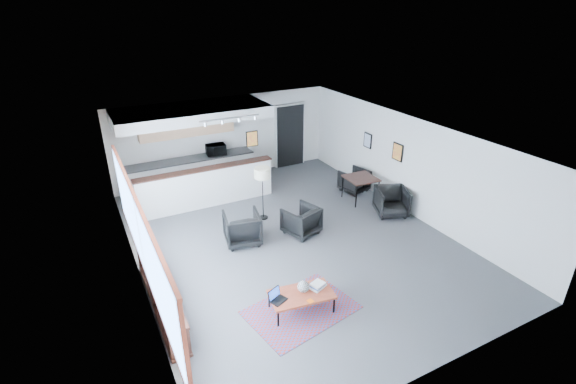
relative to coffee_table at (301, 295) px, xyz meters
name	(u,v)px	position (x,y,z in m)	size (l,w,h in m)	color
room	(291,191)	(1.01, 2.31, 0.94)	(7.02, 9.02, 2.62)	#49494B
window	(141,240)	(-2.45, 1.41, 1.10)	(0.10, 5.95, 1.66)	#8CBFFF
console	(161,294)	(-2.29, 1.26, -0.03)	(0.35, 3.00, 0.80)	#331912
kitchenette	(194,149)	(-0.19, 6.02, 1.02)	(4.20, 1.96, 2.60)	white
doorway	(290,135)	(3.31, 6.73, 0.72)	(1.10, 0.12, 2.15)	black
track_light	(230,119)	(0.42, 4.51, 2.17)	(1.60, 0.07, 0.15)	silver
wall_art_lower	(398,152)	(4.48, 2.71, 1.19)	(0.03, 0.38, 0.48)	black
wall_art_upper	(368,140)	(4.48, 4.01, 1.14)	(0.03, 0.34, 0.44)	black
kilim_rug	(301,310)	(0.00, 0.00, -0.35)	(2.17, 1.66, 0.01)	#582F45
coffee_table	(301,295)	(0.00, 0.00, 0.00)	(1.25, 0.79, 0.38)	maroon
laptop	(276,297)	(-0.48, 0.06, 0.09)	(0.36, 0.33, 0.21)	black
ceramic_pot	(303,287)	(0.06, 0.03, 0.14)	(0.22, 0.22, 0.22)	gray
book_stack	(317,285)	(0.36, 0.03, 0.07)	(0.38, 0.34, 0.10)	silver
coaster	(310,301)	(0.04, -0.26, 0.03)	(0.13, 0.13, 0.01)	#E5590C
armchair_left	(242,226)	(-0.06, 2.76, 0.06)	(0.82, 0.77, 0.84)	black
armchair_right	(301,219)	(1.38, 2.47, 0.03)	(0.76, 0.71, 0.78)	black
floor_lamp	(262,175)	(0.87, 3.62, 0.89)	(0.44, 0.44, 1.43)	black
dining_table	(361,179)	(3.81, 3.33, 0.28)	(0.87, 0.87, 0.70)	#331912
dining_chair_near	(391,202)	(4.01, 2.22, -0.01)	(0.68, 0.64, 0.70)	black
dining_chair_far	(354,181)	(4.01, 3.92, -0.04)	(0.62, 0.58, 0.63)	black
microwave	(216,148)	(0.59, 6.46, 0.77)	(0.58, 0.32, 0.39)	black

